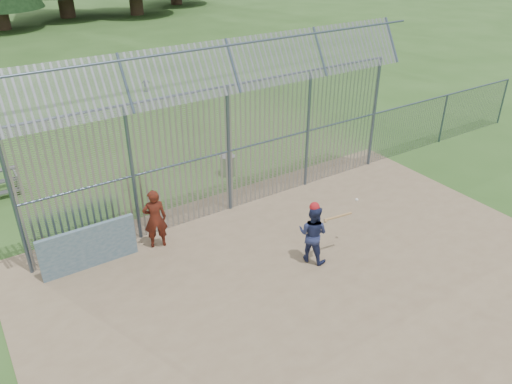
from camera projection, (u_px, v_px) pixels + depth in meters
ground at (297, 265)px, 13.31m from camera, size 120.00×120.00×0.00m
dirt_infield at (308, 274)px, 12.94m from camera, size 14.00×10.00×0.02m
dugout_wall at (89, 247)px, 12.95m from camera, size 2.50×0.12×1.20m
batter at (313, 234)px, 13.10m from camera, size 0.94×1.01×1.66m
onlooker at (155, 219)px, 13.65m from camera, size 0.73×0.58×1.77m
bg_kid_seated at (146, 84)px, 26.39m from camera, size 0.49×0.24×0.82m
batting_gear at (320, 209)px, 12.81m from camera, size 1.63×0.37×0.62m
trash_can at (228, 165)px, 17.81m from camera, size 0.56×0.56×0.82m
backstop_fence at (280, 129)px, 15.56m from camera, size 20.09×0.81×5.30m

